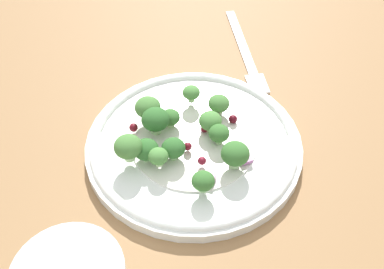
# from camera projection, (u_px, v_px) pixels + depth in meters

# --- Properties ---
(ground_plane) EXTENTS (1.80, 1.80, 0.02)m
(ground_plane) POSITION_uv_depth(u_px,v_px,m) (213.00, 163.00, 0.51)
(ground_plane) COLOR olive
(plate) EXTENTS (0.23, 0.23, 0.02)m
(plate) POSITION_uv_depth(u_px,v_px,m) (192.00, 146.00, 0.50)
(plate) COLOR white
(plate) RESTS_ON ground_plane
(dressing_pool) EXTENTS (0.14, 0.14, 0.00)m
(dressing_pool) POSITION_uv_depth(u_px,v_px,m) (192.00, 143.00, 0.50)
(dressing_pool) COLOR white
(dressing_pool) RESTS_ON plate
(broccoli_floret_0) EXTENTS (0.02, 0.02, 0.02)m
(broccoli_floret_0) POSITION_uv_depth(u_px,v_px,m) (191.00, 93.00, 0.52)
(broccoli_floret_0) COLOR #8EB77A
(broccoli_floret_0) RESTS_ON plate
(broccoli_floret_1) EXTENTS (0.03, 0.03, 0.03)m
(broccoli_floret_1) POSITION_uv_depth(u_px,v_px,m) (146.00, 150.00, 0.47)
(broccoli_floret_1) COLOR #9EC684
(broccoli_floret_1) RESTS_ON plate
(broccoli_floret_2) EXTENTS (0.02, 0.02, 0.02)m
(broccoli_floret_2) POSITION_uv_depth(u_px,v_px,m) (158.00, 157.00, 0.46)
(broccoli_floret_2) COLOR #ADD18E
(broccoli_floret_2) RESTS_ON plate
(broccoli_floret_3) EXTENTS (0.03, 0.03, 0.03)m
(broccoli_floret_3) POSITION_uv_depth(u_px,v_px,m) (210.00, 121.00, 0.50)
(broccoli_floret_3) COLOR #ADD18E
(broccoli_floret_3) RESTS_ON plate
(broccoli_floret_4) EXTENTS (0.03, 0.03, 0.03)m
(broccoli_floret_4) POSITION_uv_depth(u_px,v_px,m) (146.00, 109.00, 0.50)
(broccoli_floret_4) COLOR #8EB77A
(broccoli_floret_4) RESTS_ON plate
(broccoli_floret_5) EXTENTS (0.02, 0.02, 0.02)m
(broccoli_floret_5) POSITION_uv_depth(u_px,v_px,m) (218.00, 133.00, 0.49)
(broccoli_floret_5) COLOR #8EB77A
(broccoli_floret_5) RESTS_ON plate
(broccoli_floret_6) EXTENTS (0.03, 0.03, 0.03)m
(broccoli_floret_6) POSITION_uv_depth(u_px,v_px,m) (235.00, 154.00, 0.46)
(broccoli_floret_6) COLOR #9EC684
(broccoli_floret_6) RESTS_ON plate
(broccoli_floret_7) EXTENTS (0.02, 0.02, 0.02)m
(broccoli_floret_7) POSITION_uv_depth(u_px,v_px,m) (203.00, 181.00, 0.44)
(broccoli_floret_7) COLOR #8EB77A
(broccoli_floret_7) RESTS_ON plate
(broccoli_floret_8) EXTENTS (0.02, 0.02, 0.02)m
(broccoli_floret_8) POSITION_uv_depth(u_px,v_px,m) (170.00, 118.00, 0.50)
(broccoli_floret_8) COLOR #ADD18E
(broccoli_floret_8) RESTS_ON plate
(broccoli_floret_9) EXTENTS (0.02, 0.02, 0.03)m
(broccoli_floret_9) POSITION_uv_depth(u_px,v_px,m) (173.00, 148.00, 0.47)
(broccoli_floret_9) COLOR #8EB77A
(broccoli_floret_9) RESTS_ON plate
(broccoli_floret_10) EXTENTS (0.03, 0.03, 0.03)m
(broccoli_floret_10) POSITION_uv_depth(u_px,v_px,m) (155.00, 120.00, 0.49)
(broccoli_floret_10) COLOR #8EB77A
(broccoli_floret_10) RESTS_ON plate
(broccoli_floret_11) EXTENTS (0.03, 0.03, 0.03)m
(broccoli_floret_11) POSITION_uv_depth(u_px,v_px,m) (128.00, 147.00, 0.46)
(broccoli_floret_11) COLOR #ADD18E
(broccoli_floret_11) RESTS_ON plate
(broccoli_floret_12) EXTENTS (0.02, 0.02, 0.02)m
(broccoli_floret_12) POSITION_uv_depth(u_px,v_px,m) (219.00, 104.00, 0.51)
(broccoli_floret_12) COLOR #ADD18E
(broccoli_floret_12) RESTS_ON plate
(cranberry_0) EXTENTS (0.01, 0.01, 0.01)m
(cranberry_0) POSITION_uv_depth(u_px,v_px,m) (169.00, 143.00, 0.49)
(cranberry_0) COLOR maroon
(cranberry_0) RESTS_ON plate
(cranberry_1) EXTENTS (0.01, 0.01, 0.01)m
(cranberry_1) POSITION_uv_depth(u_px,v_px,m) (188.00, 146.00, 0.48)
(cranberry_1) COLOR maroon
(cranberry_1) RESTS_ON plate
(cranberry_2) EXTENTS (0.01, 0.01, 0.01)m
(cranberry_2) POSITION_uv_depth(u_px,v_px,m) (204.00, 129.00, 0.50)
(cranberry_2) COLOR maroon
(cranberry_2) RESTS_ON plate
(cranberry_3) EXTENTS (0.01, 0.01, 0.01)m
(cranberry_3) POSITION_uv_depth(u_px,v_px,m) (202.00, 161.00, 0.47)
(cranberry_3) COLOR maroon
(cranberry_3) RESTS_ON plate
(cranberry_4) EXTENTS (0.01, 0.01, 0.01)m
(cranberry_4) POSITION_uv_depth(u_px,v_px,m) (230.00, 118.00, 0.51)
(cranberry_4) COLOR #4C0A14
(cranberry_4) RESTS_ON plate
(cranberry_5) EXTENTS (0.01, 0.01, 0.01)m
(cranberry_5) POSITION_uv_depth(u_px,v_px,m) (134.00, 128.00, 0.50)
(cranberry_5) COLOR maroon
(cranberry_5) RESTS_ON plate
(onion_bit_0) EXTENTS (0.01, 0.01, 0.01)m
(onion_bit_0) POSITION_uv_depth(u_px,v_px,m) (215.00, 120.00, 0.52)
(onion_bit_0) COLOR #A35B93
(onion_bit_0) RESTS_ON plate
(onion_bit_1) EXTENTS (0.02, 0.02, 0.00)m
(onion_bit_1) POSITION_uv_depth(u_px,v_px,m) (247.00, 157.00, 0.48)
(onion_bit_1) COLOR #A35B93
(onion_bit_1) RESTS_ON plate
(onion_bit_2) EXTENTS (0.01, 0.01, 0.00)m
(onion_bit_2) POSITION_uv_depth(u_px,v_px,m) (210.00, 179.00, 0.46)
(onion_bit_2) COLOR #A35B93
(onion_bit_2) RESTS_ON plate
(fork) EXTENTS (0.16, 0.13, 0.01)m
(fork) POSITION_uv_depth(u_px,v_px,m) (246.00, 53.00, 0.62)
(fork) COLOR silver
(fork) RESTS_ON ground_plane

